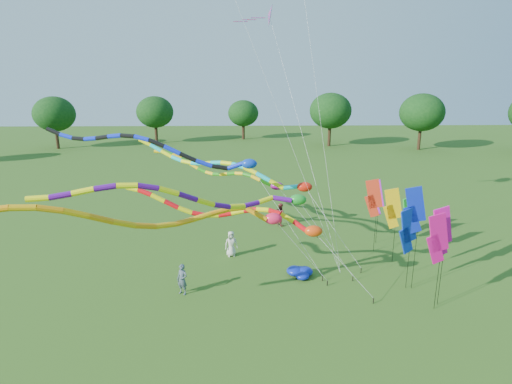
{
  "coord_description": "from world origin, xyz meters",
  "views": [
    {
      "loc": [
        -2.77,
        -17.54,
        10.82
      ],
      "look_at": [
        -2.16,
        4.66,
        4.8
      ],
      "focal_mm": 30.0,
      "sensor_mm": 36.0,
      "label": 1
    }
  ],
  "objects_px": {
    "person_a": "(231,244)",
    "person_c": "(280,214)",
    "person_b": "(182,279)",
    "tube_kite_orange": "(175,217)",
    "tube_kite_red": "(246,216)",
    "blue_nylon_heap": "(298,274)"
  },
  "relations": [
    {
      "from": "tube_kite_red",
      "to": "person_c",
      "type": "bearing_deg",
      "value": 88.59
    },
    {
      "from": "person_a",
      "to": "tube_kite_orange",
      "type": "bearing_deg",
      "value": -119.87
    },
    {
      "from": "tube_kite_red",
      "to": "person_b",
      "type": "bearing_deg",
      "value": -162.34
    },
    {
      "from": "person_b",
      "to": "blue_nylon_heap",
      "type": "bearing_deg",
      "value": 43.51
    },
    {
      "from": "person_a",
      "to": "person_c",
      "type": "height_order",
      "value": "person_c"
    },
    {
      "from": "person_b",
      "to": "person_c",
      "type": "xyz_separation_m",
      "value": [
        5.88,
        10.38,
        0.04
      ]
    },
    {
      "from": "tube_kite_orange",
      "to": "person_b",
      "type": "xyz_separation_m",
      "value": [
        -0.21,
        2.43,
        -4.18
      ]
    },
    {
      "from": "blue_nylon_heap",
      "to": "person_b",
      "type": "xyz_separation_m",
      "value": [
        -6.16,
        -1.59,
        0.55
      ]
    },
    {
      "from": "tube_kite_red",
      "to": "person_b",
      "type": "height_order",
      "value": "tube_kite_red"
    },
    {
      "from": "tube_kite_orange",
      "to": "person_a",
      "type": "distance_m",
      "value": 8.6
    },
    {
      "from": "tube_kite_orange",
      "to": "person_a",
      "type": "relative_size",
      "value": 8.85
    },
    {
      "from": "blue_nylon_heap",
      "to": "person_b",
      "type": "height_order",
      "value": "person_b"
    },
    {
      "from": "tube_kite_orange",
      "to": "person_c",
      "type": "bearing_deg",
      "value": 43.5
    },
    {
      "from": "tube_kite_orange",
      "to": "blue_nylon_heap",
      "type": "distance_m",
      "value": 8.6
    },
    {
      "from": "person_c",
      "to": "tube_kite_orange",
      "type": "bearing_deg",
      "value": 123.07
    },
    {
      "from": "tube_kite_red",
      "to": "blue_nylon_heap",
      "type": "height_order",
      "value": "tube_kite_red"
    },
    {
      "from": "person_b",
      "to": "tube_kite_red",
      "type": "bearing_deg",
      "value": 33.65
    },
    {
      "from": "tube_kite_red",
      "to": "person_a",
      "type": "distance_m",
      "value": 5.66
    },
    {
      "from": "tube_kite_orange",
      "to": "blue_nylon_heap",
      "type": "bearing_deg",
      "value": 11.44
    },
    {
      "from": "person_b",
      "to": "person_c",
      "type": "distance_m",
      "value": 11.93
    },
    {
      "from": "tube_kite_red",
      "to": "person_b",
      "type": "relative_size",
      "value": 7.46
    },
    {
      "from": "tube_kite_orange",
      "to": "person_b",
      "type": "height_order",
      "value": "tube_kite_orange"
    }
  ]
}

